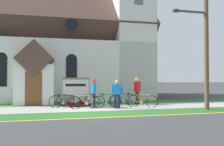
{
  "coord_description": "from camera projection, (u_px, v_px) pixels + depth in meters",
  "views": [
    {
      "loc": [
        -1.85,
        -10.98,
        1.69
      ],
      "look_at": [
        1.5,
        3.39,
        2.05
      ],
      "focal_mm": 35.95,
      "sensor_mm": 36.0,
      "label": 1
    }
  ],
  "objects": [
    {
      "name": "grass_verge",
      "position": [
        78.0,
        115.0,
        10.44
      ],
      "size": [
        32.0,
        1.71,
        0.01
      ],
      "primitive_type": "cube",
      "color": "#2D6628",
      "rests_on": "ground"
    },
    {
      "name": "ground",
      "position": [
        88.0,
        104.0,
        14.96
      ],
      "size": [
        140.0,
        140.0,
        0.0
      ],
      "primitive_type": "plane",
      "color": "#3D3D3F"
    },
    {
      "name": "distant_hill",
      "position": [
        42.0,
        83.0,
        83.04
      ],
      "size": [
        88.07,
        50.0,
        25.24
      ],
      "primitive_type": "ellipsoid",
      "color": "#847A5B",
      "rests_on": "ground"
    },
    {
      "name": "roadside_conifer",
      "position": [
        143.0,
        47.0,
        23.44
      ],
      "size": [
        2.91,
        2.91,
        7.78
      ],
      "color": "#4C3823",
      "rests_on": "ground"
    },
    {
      "name": "bicycle_green",
      "position": [
        107.0,
        101.0,
        12.94
      ],
      "size": [
        1.72,
        0.34,
        0.83
      ],
      "color": "black",
      "rests_on": "ground"
    },
    {
      "name": "bicycle_blue",
      "position": [
        142.0,
        101.0,
        13.21
      ],
      "size": [
        1.67,
        0.72,
        0.82
      ],
      "color": "black",
      "rests_on": "ground"
    },
    {
      "name": "curb_paint_stripe",
      "position": [
        79.0,
        118.0,
        9.46
      ],
      "size": [
        28.0,
        0.16,
        0.01
      ],
      "primitive_type": "cube",
      "color": "yellow",
      "rests_on": "ground"
    },
    {
      "name": "cyclist_in_blue_jersey",
      "position": [
        137.0,
        89.0,
        14.49
      ],
      "size": [
        0.59,
        0.47,
        1.73
      ],
      "color": "#2D2D33",
      "rests_on": "ground"
    },
    {
      "name": "bicycle_silver",
      "position": [
        123.0,
        100.0,
        13.91
      ],
      "size": [
        1.72,
        0.28,
        0.8
      ],
      "color": "black",
      "rests_on": "ground"
    },
    {
      "name": "cyclist_in_yellow_jersey",
      "position": [
        94.0,
        91.0,
        12.98
      ],
      "size": [
        0.26,
        0.73,
        1.65
      ],
      "color": "#2D2D33",
      "rests_on": "ground"
    },
    {
      "name": "church_building",
      "position": [
        74.0,
        49.0,
        20.17
      ],
      "size": [
        13.79,
        10.67,
        11.77
      ],
      "color": "white",
      "rests_on": "ground"
    },
    {
      "name": "cyclist_in_green_jersey",
      "position": [
        117.0,
        92.0,
        12.59
      ],
      "size": [
        0.59,
        0.42,
        1.59
      ],
      "color": "#191E38",
      "rests_on": "ground"
    },
    {
      "name": "bicycle_yellow",
      "position": [
        85.0,
        102.0,
        12.55
      ],
      "size": [
        1.76,
        0.32,
        0.81
      ],
      "color": "black",
      "rests_on": "ground"
    },
    {
      "name": "bicycle_black",
      "position": [
        65.0,
        101.0,
        12.94
      ],
      "size": [
        1.78,
        0.16,
        0.8
      ],
      "color": "black",
      "rests_on": "ground"
    },
    {
      "name": "church_lawn",
      "position": [
        72.0,
        104.0,
        14.98
      ],
      "size": [
        24.0,
        2.03,
        0.01
      ],
      "primitive_type": "cube",
      "color": "#2D6628",
      "rests_on": "ground"
    },
    {
      "name": "church_sign",
      "position": [
        76.0,
        87.0,
        14.44
      ],
      "size": [
        1.74,
        0.24,
        1.74
      ],
      "color": "#7F6047",
      "rests_on": "ground"
    },
    {
      "name": "sidewalk_slab",
      "position": [
        74.0,
        108.0,
        12.63
      ],
      "size": [
        32.0,
        2.8,
        0.01
      ],
      "primitive_type": "cube",
      "color": "#A8A59E",
      "rests_on": "ground"
    },
    {
      "name": "flower_bed",
      "position": [
        76.0,
        104.0,
        14.06
      ],
      "size": [
        1.93,
        1.93,
        0.34
      ],
      "color": "#382319",
      "rests_on": "ground"
    },
    {
      "name": "utility_pole",
      "position": [
        204.0,
        31.0,
        12.18
      ],
      "size": [
        3.12,
        0.28,
        7.67
      ],
      "color": "brown",
      "rests_on": "ground"
    }
  ]
}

